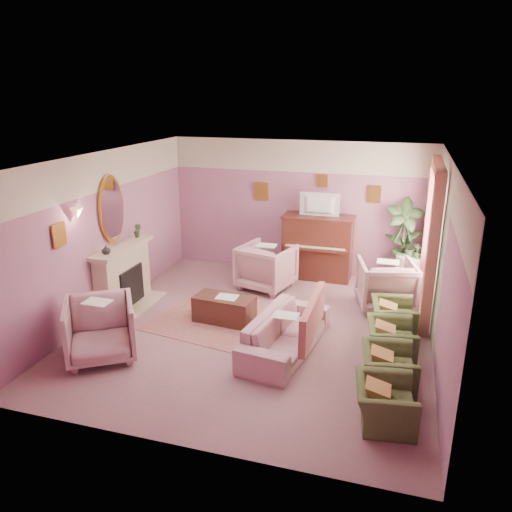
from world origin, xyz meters
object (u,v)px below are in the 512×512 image
(olive_chair_a, at_px, (385,397))
(olive_chair_d, at_px, (393,312))
(sofa, at_px, (286,326))
(olive_chair_c, at_px, (391,334))
(piano, at_px, (318,248))
(coffee_table, at_px, (224,309))
(television, at_px, (319,203))
(olive_chair_b, at_px, (389,362))
(floral_armchair_front, at_px, (100,327))
(side_table, at_px, (408,273))
(floral_armchair_left, at_px, (266,264))
(floral_armchair_right, at_px, (386,282))

(olive_chair_a, distance_m, olive_chair_d, 2.46)
(sofa, height_order, olive_chair_c, sofa)
(piano, bearing_deg, olive_chair_c, -61.12)
(coffee_table, distance_m, olive_chair_a, 3.42)
(television, distance_m, olive_chair_b, 4.25)
(coffee_table, height_order, olive_chair_d, olive_chair_d)
(floral_armchair_front, bearing_deg, olive_chair_b, 6.37)
(sofa, distance_m, side_table, 3.54)
(olive_chair_b, bearing_deg, side_table, 86.58)
(television, relative_size, olive_chair_c, 1.00)
(floral_armchair_front, relative_size, olive_chair_a, 1.25)
(coffee_table, xyz_separation_m, olive_chair_b, (2.75, -1.20, 0.12))
(floral_armchair_front, distance_m, olive_chair_b, 4.09)
(sofa, bearing_deg, floral_armchair_left, 112.14)
(olive_chair_b, bearing_deg, olive_chair_a, -90.00)
(floral_armchair_left, distance_m, floral_armchair_right, 2.34)
(television, bearing_deg, olive_chair_a, -70.28)
(coffee_table, xyz_separation_m, olive_chair_a, (2.75, -2.02, 0.12))
(olive_chair_a, bearing_deg, olive_chair_d, 90.00)
(olive_chair_b, bearing_deg, television, 113.62)
(floral_armchair_right, relative_size, olive_chair_a, 1.25)
(olive_chair_b, distance_m, side_table, 3.62)
(floral_armchair_front, distance_m, olive_chair_c, 4.26)
(coffee_table, relative_size, olive_chair_c, 1.25)
(coffee_table, relative_size, sofa, 0.50)
(piano, distance_m, floral_armchair_front, 4.88)
(piano, relative_size, floral_armchair_front, 1.41)
(floral_armchair_front, bearing_deg, coffee_table, 51.72)
(floral_armchair_right, bearing_deg, olive_chair_c, -84.51)
(floral_armchair_left, height_order, olive_chair_b, floral_armchair_left)
(sofa, relative_size, olive_chair_b, 2.52)
(olive_chair_c, bearing_deg, piano, 118.88)
(sofa, bearing_deg, piano, 91.84)
(floral_armchair_front, distance_m, olive_chair_d, 4.57)
(coffee_table, bearing_deg, floral_armchair_left, 80.98)
(sofa, xyz_separation_m, olive_chair_c, (1.52, 0.29, -0.06))
(television, bearing_deg, olive_chair_c, -60.71)
(olive_chair_a, height_order, olive_chair_d, same)
(coffee_table, bearing_deg, olive_chair_b, -23.65)
(floral_armchair_right, bearing_deg, piano, 140.35)
(coffee_table, height_order, olive_chair_c, olive_chair_c)
(floral_armchair_right, xyz_separation_m, olive_chair_d, (0.17, -0.92, -0.15))
(floral_armchair_right, bearing_deg, floral_armchair_left, 171.94)
(olive_chair_a, bearing_deg, side_table, 87.21)
(olive_chair_d, bearing_deg, sofa, -144.00)
(floral_armchair_front, relative_size, olive_chair_b, 1.25)
(sofa, distance_m, floral_armchair_right, 2.44)
(sofa, bearing_deg, floral_armchair_front, -158.75)
(olive_chair_a, bearing_deg, floral_armchair_front, 174.83)
(sofa, relative_size, olive_chair_d, 2.52)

